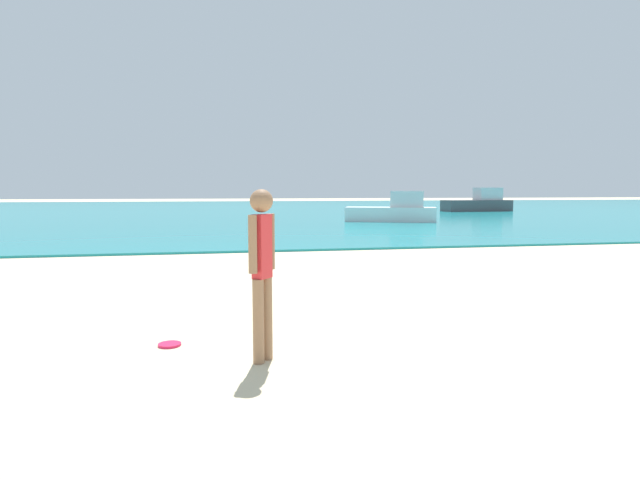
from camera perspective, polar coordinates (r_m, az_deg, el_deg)
The scene contains 5 objects.
water at distance 43.37m, azimuth -8.87°, elevation 3.33°, with size 160.00×60.00×0.06m, color teal.
person_standing at distance 4.82m, azimuth -6.32°, elevation -2.67°, with size 0.26×0.30×1.59m.
frisbee at distance 5.67m, azimuth -16.04°, elevation -10.87°, with size 0.23×0.23×0.03m, color #E51E4C.
boat_near at distance 25.82m, azimuth 8.06°, elevation 3.15°, with size 4.55×2.87×1.48m.
boat_far at distance 39.81m, azimuth 16.90°, elevation 3.87°, with size 5.12×1.98×1.70m.
Camera 1 is at (-1.93, 1.44, 1.59)m, focal length 29.43 mm.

